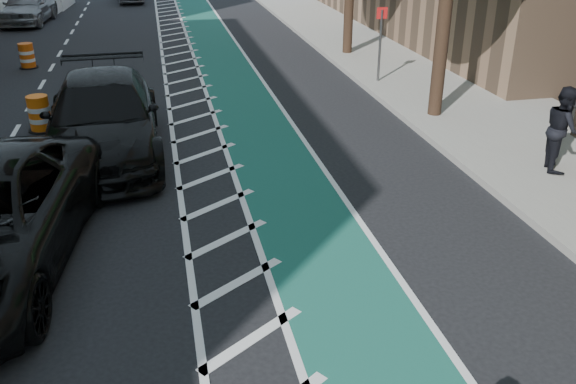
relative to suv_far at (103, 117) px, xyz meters
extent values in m
plane|color=black|center=(0.75, -7.50, -0.90)|extent=(120.00, 120.00, 0.00)
cube|color=#185549|center=(3.75, 2.50, -0.90)|extent=(2.00, 90.00, 0.01)
cube|color=silver|center=(2.25, 2.50, -0.90)|extent=(1.40, 90.00, 0.01)
cube|color=gray|center=(10.25, 2.50, -0.83)|extent=(5.00, 90.00, 0.15)
cube|color=gray|center=(7.80, 2.50, -0.82)|extent=(0.12, 90.00, 0.16)
cylinder|color=#382619|center=(8.65, 0.50, 1.30)|extent=(0.36, 0.36, 4.40)
cylinder|color=#4C4C4C|center=(8.35, 4.50, 0.30)|extent=(0.08, 0.08, 2.40)
cube|color=red|center=(8.35, 4.50, 1.40)|extent=(0.35, 0.02, 0.35)
imported|color=black|center=(0.00, 0.00, 0.00)|extent=(2.69, 6.28, 1.80)
imported|color=gray|center=(-4.75, 19.38, -0.08)|extent=(2.38, 5.01, 1.65)
imported|color=black|center=(9.57, -3.36, 0.16)|extent=(0.97, 1.08, 1.82)
cylinder|color=black|center=(-5.89, 22.00, -0.51)|extent=(0.34, 0.80, 0.78)
cylinder|color=black|center=(-3.90, 21.83, -0.51)|extent=(0.34, 0.80, 0.78)
cylinder|color=silver|center=(-1.45, -4.50, -0.60)|extent=(0.53, 0.53, 0.12)
cylinder|color=black|center=(-1.45, -4.50, -0.88)|extent=(0.66, 0.66, 0.04)
cylinder|color=orange|center=(-1.76, 2.07, -0.44)|extent=(0.54, 0.54, 0.93)
cylinder|color=silver|center=(-1.76, 2.07, -0.59)|extent=(0.55, 0.55, 0.12)
cylinder|color=silver|center=(-1.76, 2.07, -0.30)|extent=(0.55, 0.55, 0.12)
cylinder|color=black|center=(-1.76, 2.07, -0.88)|extent=(0.68, 0.68, 0.04)
cylinder|color=#D74F0B|center=(-3.25, 9.43, -0.46)|extent=(0.51, 0.51, 0.89)
cylinder|color=silver|center=(-3.25, 9.43, -0.61)|extent=(0.52, 0.52, 0.12)
cylinder|color=silver|center=(-3.25, 9.43, -0.33)|extent=(0.52, 0.52, 0.12)
cylinder|color=black|center=(-3.25, 9.43, -0.88)|extent=(0.65, 0.65, 0.04)
camera|label=1|loc=(1.34, -14.05, 4.39)|focal=38.00mm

